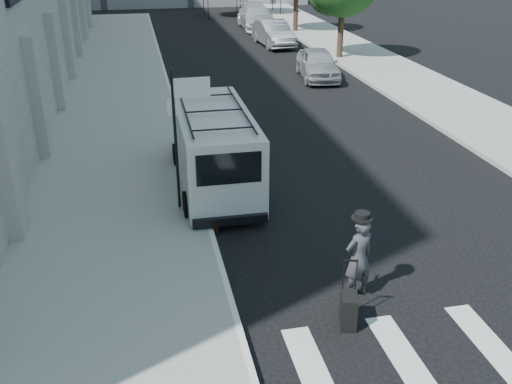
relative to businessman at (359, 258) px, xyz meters
name	(u,v)px	position (x,y,z in m)	size (l,w,h in m)	color
ground	(316,267)	(-0.46, 1.13, -0.85)	(120.00, 120.00, 0.00)	black
sidewalk_left	(118,87)	(-4.71, 17.13, -0.77)	(4.50, 48.00, 0.15)	gray
sidewalk_right	(363,57)	(8.54, 21.13, -0.77)	(4.00, 56.00, 0.15)	gray
sign_pole	(184,111)	(-2.82, 4.34, 1.81)	(1.03, 0.07, 3.50)	black
businessman	(359,258)	(0.00, 0.00, 0.00)	(0.62, 0.41, 1.70)	#38383B
briefcase	(214,225)	(-2.36, 3.13, -0.68)	(0.12, 0.44, 0.34)	black
suitcase	(348,310)	(-0.49, -0.86, -0.51)	(0.39, 0.51, 1.26)	black
cargo_van	(213,147)	(-1.95, 5.83, 0.28)	(2.08, 5.76, 2.17)	beige
parked_car_a	(318,64)	(4.64, 17.20, -0.14)	(1.67, 4.15, 1.41)	#A1A3A9
parked_car_b	(274,33)	(4.54, 25.76, -0.10)	(1.59, 4.55, 1.50)	slate
parked_car_c	(256,18)	(4.86, 32.23, -0.05)	(2.24, 5.50, 1.60)	#B3B5BC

